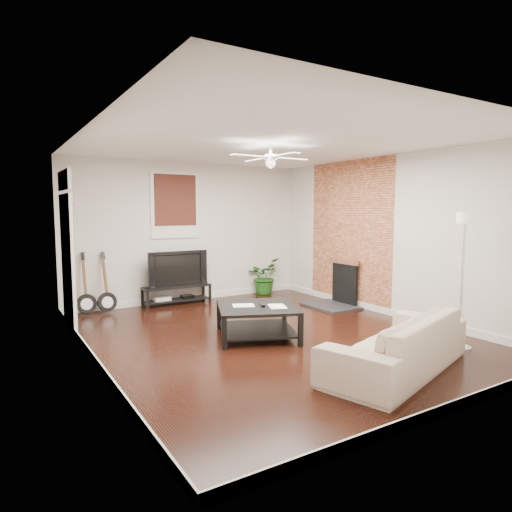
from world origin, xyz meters
The scene contains 14 objects.
room centered at (0.00, 0.00, 1.40)m, with size 5.01×6.01×2.81m.
brick_accent centered at (2.49, 1.00, 1.40)m, with size 0.02×2.20×2.80m, color #A05533.
fireplace centered at (2.20, 1.00, 0.46)m, with size 0.80×1.10×0.92m, color black.
window_back centered at (-0.30, 2.97, 1.95)m, with size 1.00×0.06×1.30m, color #34110E.
door_left centered at (-2.46, 1.90, 1.25)m, with size 0.08×1.00×2.50m, color white.
tv_stand centered at (-0.38, 2.78, 0.19)m, with size 1.33×0.36×0.37m, color black.
tv centered at (-0.38, 2.80, 0.72)m, with size 1.20×0.16×0.69m, color black.
coffee_table centered at (-0.21, 0.03, 0.23)m, with size 1.11×1.11×0.47m, color black.
sofa centered at (0.47, -1.96, 0.33)m, with size 2.25×0.88×0.66m, color tan.
floor_lamp centered at (1.82, -1.86, 0.92)m, with size 0.30×0.30×1.84m, color silver, non-canonical shape.
potted_plant centered at (1.68, 2.82, 0.40)m, with size 0.71×0.62×0.79m, color #1E5317.
guitar_left centered at (-2.08, 2.75, 0.56)m, with size 0.35×0.25×1.13m, color black, non-canonical shape.
guitar_right centered at (-1.73, 2.72, 0.56)m, with size 0.35×0.25×1.13m, color black, non-canonical shape.
ceiling_fan centered at (0.00, 0.00, 2.60)m, with size 1.24×1.24×0.32m, color white, non-canonical shape.
Camera 1 is at (-3.52, -5.35, 1.85)m, focal length 30.94 mm.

